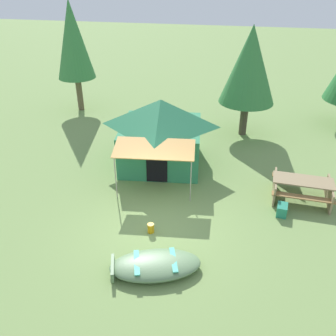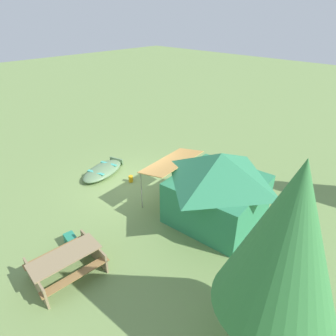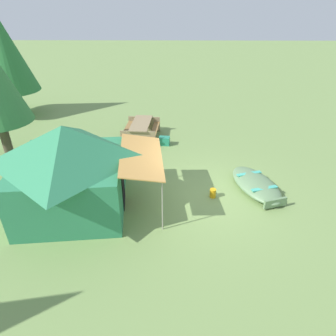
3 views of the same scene
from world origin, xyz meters
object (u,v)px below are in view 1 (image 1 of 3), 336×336
Objects in this scene: canvas_cabin_tent at (161,132)px; pine_tree_far_center at (73,40)px; beached_rowboat at (155,265)px; pine_tree_back_left at (250,65)px; cooler_box at (282,210)px; picnic_table at (302,187)px; fuel_can at (151,228)px.

canvas_cabin_tent is 7.84m from pine_tree_far_center.
pine_tree_back_left reaches higher than beached_rowboat.
canvas_cabin_tent is 9.82× the size of cooler_box.
picnic_table is 6.07m from pine_tree_back_left.
fuel_can is (-4.59, -2.70, -0.33)m from picnic_table.
cooler_box is 0.08× the size of pine_tree_far_center.
pine_tree_far_center is (-6.58, 10.79, 3.43)m from beached_rowboat.
beached_rowboat is 0.54× the size of pine_tree_back_left.
beached_rowboat is 9.92m from pine_tree_back_left.
cooler_box is at bearing 22.89° from fuel_can.
beached_rowboat is 0.47× the size of pine_tree_far_center.
pine_tree_far_center is at bearing 137.47° from canvas_cabin_tent.
pine_tree_far_center reaches higher than pine_tree_back_left.
canvas_cabin_tent is at bearing 97.82° from fuel_can.
canvas_cabin_tent is 0.81× the size of pine_tree_far_center.
pine_tree_far_center is at bearing 148.33° from picnic_table.
canvas_cabin_tent is at bearing 150.09° from cooler_box.
canvas_cabin_tent is 0.93× the size of pine_tree_back_left.
picnic_table is at bearing 30.46° from fuel_can.
picnic_table is 5.33m from fuel_can.
beached_rowboat is 1.56m from fuel_can.
canvas_cabin_tent is at bearing -131.76° from pine_tree_back_left.
picnic_table is at bearing 45.42° from beached_rowboat.
pine_tree_back_left is at bearing 48.24° from canvas_cabin_tent.
beached_rowboat is 5.74× the size of cooler_box.
pine_tree_far_center reaches higher than beached_rowboat.
beached_rowboat is 5.92m from canvas_cabin_tent.
cooler_box is (3.43, 3.13, -0.01)m from beached_rowboat.
picnic_table is (4.12, 4.18, 0.28)m from beached_rowboat.
pine_tree_back_left is (2.56, 7.73, 3.04)m from fuel_can.
picnic_table is at bearing -31.67° from pine_tree_far_center.
pine_tree_back_left is 0.87× the size of pine_tree_far_center.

